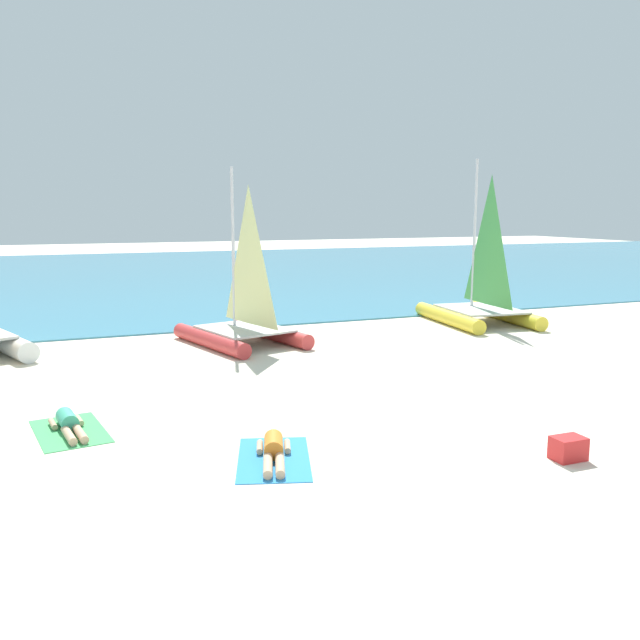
% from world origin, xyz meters
% --- Properties ---
extents(ground_plane, '(120.00, 120.00, 0.00)m').
position_xyz_m(ground_plane, '(0.00, 10.00, 0.00)').
color(ground_plane, beige).
extents(ocean_water, '(120.00, 40.00, 0.05)m').
position_xyz_m(ocean_water, '(0.00, 31.02, 0.03)').
color(ocean_water, teal).
rests_on(ocean_water, ground).
extents(sailboat_red, '(3.33, 4.31, 4.99)m').
position_xyz_m(sailboat_red, '(-0.92, 8.55, 0.74)').
color(sailboat_red, '#CC3838').
rests_on(sailboat_red, ground).
extents(sailboat_yellow, '(3.08, 4.44, 5.47)m').
position_xyz_m(sailboat_yellow, '(7.42, 9.00, 0.82)').
color(sailboat_yellow, yellow).
rests_on(sailboat_yellow, ground).
extents(towel_left, '(1.36, 2.04, 0.01)m').
position_xyz_m(towel_left, '(-5.75, 2.29, 0.01)').
color(towel_left, '#4CB266').
rests_on(towel_left, ground).
extents(sunbather_left, '(0.63, 1.57, 0.30)m').
position_xyz_m(sunbather_left, '(-5.76, 2.36, 0.13)').
color(sunbather_left, '#3FB28C').
rests_on(sunbather_left, towel_left).
extents(towel_right, '(1.62, 2.14, 0.01)m').
position_xyz_m(towel_right, '(-2.87, -0.26, 0.01)').
color(towel_right, '#338CD8').
rests_on(towel_right, ground).
extents(sunbather_right, '(0.84, 1.54, 0.30)m').
position_xyz_m(sunbather_right, '(-2.85, -0.20, 0.13)').
color(sunbather_right, orange).
rests_on(sunbather_right, towel_right).
extents(cooler_box, '(0.50, 0.36, 0.36)m').
position_xyz_m(cooler_box, '(1.34, -1.97, 0.18)').
color(cooler_box, red).
rests_on(cooler_box, ground).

